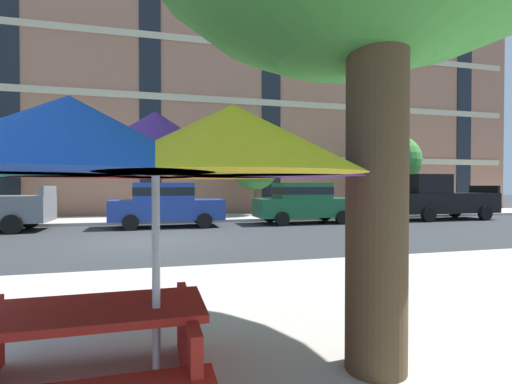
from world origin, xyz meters
TOP-DOWN VIEW (x-y plane):
  - ground_plane at (0.00, 0.00)m, footprint 120.00×120.00m
  - sidewalk_far at (0.00, 6.80)m, footprint 56.00×3.60m
  - apartment_building at (0.00, 14.99)m, footprint 46.82×12.08m
  - sedan_blue at (0.67, 3.70)m, footprint 4.40×1.98m
  - sedan_green at (6.58, 3.70)m, footprint 4.40×1.98m
  - pickup_black at (13.63, 3.70)m, footprint 5.10×2.12m
  - street_tree_middle at (5.25, 7.23)m, footprint 2.48×2.48m
  - street_tree_right at (13.07, 6.53)m, footprint 3.07×2.75m
  - patio_umbrella at (0.28, -9.00)m, footprint 3.28×3.05m
  - picnic_table at (-0.26, -8.87)m, footprint 1.81×1.54m

SIDE VIEW (x-z plane):
  - ground_plane at x=0.00m, z-range 0.00..0.00m
  - sidewalk_far at x=0.00m, z-range 0.00..0.12m
  - picnic_table at x=-0.26m, z-range 0.10..0.87m
  - sedan_blue at x=0.67m, z-range 0.06..1.84m
  - sedan_green at x=6.58m, z-range 0.06..1.84m
  - pickup_black at x=13.63m, z-range -0.07..2.13m
  - patio_umbrella at x=0.28m, z-range 0.85..3.08m
  - street_tree_middle at x=5.25m, z-range 0.72..4.99m
  - street_tree_right at x=13.07m, z-range 0.85..5.69m
  - apartment_building at x=0.00m, z-range 0.00..16.00m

